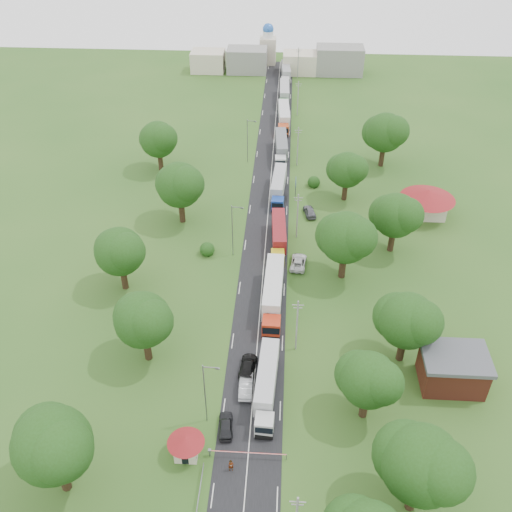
# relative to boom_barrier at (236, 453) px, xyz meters

# --- Properties ---
(ground) EXTENTS (260.00, 260.00, 0.00)m
(ground) POSITION_rel_boom_barrier_xyz_m (1.36, 25.00, -0.89)
(ground) COLOR #2A541C
(ground) RESTS_ON ground
(road) EXTENTS (8.00, 200.00, 0.04)m
(road) POSITION_rel_boom_barrier_xyz_m (1.36, 45.00, -0.89)
(road) COLOR black
(road) RESTS_ON ground
(boom_barrier) EXTENTS (9.22, 0.35, 1.18)m
(boom_barrier) POSITION_rel_boom_barrier_xyz_m (0.00, 0.00, 0.00)
(boom_barrier) COLOR slate
(boom_barrier) RESTS_ON ground
(guard_booth) EXTENTS (4.40, 4.40, 3.45)m
(guard_booth) POSITION_rel_boom_barrier_xyz_m (-5.84, -0.00, 1.27)
(guard_booth) COLOR beige
(guard_booth) RESTS_ON ground
(info_sign) EXTENTS (0.12, 3.10, 4.10)m
(info_sign) POSITION_rel_boom_barrier_xyz_m (6.56, 60.00, 2.11)
(info_sign) COLOR slate
(info_sign) RESTS_ON ground
(pole_1) EXTENTS (1.60, 0.24, 9.00)m
(pole_1) POSITION_rel_boom_barrier_xyz_m (6.86, 18.00, 3.79)
(pole_1) COLOR gray
(pole_1) RESTS_ON ground
(pole_2) EXTENTS (1.60, 0.24, 9.00)m
(pole_2) POSITION_rel_boom_barrier_xyz_m (6.86, 46.00, 3.79)
(pole_2) COLOR gray
(pole_2) RESTS_ON ground
(pole_3) EXTENTS (1.60, 0.24, 9.00)m
(pole_3) POSITION_rel_boom_barrier_xyz_m (6.86, 74.00, 3.79)
(pole_3) COLOR gray
(pole_3) RESTS_ON ground
(pole_4) EXTENTS (1.60, 0.24, 9.00)m
(pole_4) POSITION_rel_boom_barrier_xyz_m (6.86, 102.00, 3.79)
(pole_4) COLOR gray
(pole_4) RESTS_ON ground
(pole_5) EXTENTS (1.60, 0.24, 9.00)m
(pole_5) POSITION_rel_boom_barrier_xyz_m (6.86, 130.00, 3.79)
(pole_5) COLOR gray
(pole_5) RESTS_ON ground
(lamp_0) EXTENTS (2.03, 0.22, 10.00)m
(lamp_0) POSITION_rel_boom_barrier_xyz_m (-3.99, 5.00, 4.66)
(lamp_0) COLOR slate
(lamp_0) RESTS_ON ground
(lamp_1) EXTENTS (2.03, 0.22, 10.00)m
(lamp_1) POSITION_rel_boom_barrier_xyz_m (-3.99, 40.00, 4.66)
(lamp_1) COLOR slate
(lamp_1) RESTS_ON ground
(lamp_2) EXTENTS (2.03, 0.22, 10.00)m
(lamp_2) POSITION_rel_boom_barrier_xyz_m (-3.99, 75.00, 4.66)
(lamp_2) COLOR slate
(lamp_2) RESTS_ON ground
(tree_1) EXTENTS (9.60, 9.60, 12.05)m
(tree_1) POSITION_rel_boom_barrier_xyz_m (19.34, -4.83, 6.96)
(tree_1) COLOR #382616
(tree_1) RESTS_ON ground
(tree_2) EXTENTS (8.00, 8.00, 10.10)m
(tree_2) POSITION_rel_boom_barrier_xyz_m (15.35, 7.14, 5.70)
(tree_2) COLOR #382616
(tree_2) RESTS_ON ground
(tree_3) EXTENTS (8.80, 8.80, 11.07)m
(tree_3) POSITION_rel_boom_barrier_xyz_m (21.35, 17.16, 6.33)
(tree_3) COLOR #382616
(tree_3) RESTS_ON ground
(tree_4) EXTENTS (9.60, 9.60, 12.05)m
(tree_4) POSITION_rel_boom_barrier_xyz_m (14.34, 35.17, 6.96)
(tree_4) COLOR #382616
(tree_4) RESTS_ON ground
(tree_5) EXTENTS (8.80, 8.80, 11.07)m
(tree_5) POSITION_rel_boom_barrier_xyz_m (23.35, 43.16, 6.33)
(tree_5) COLOR #382616
(tree_5) RESTS_ON ground
(tree_6) EXTENTS (8.00, 8.00, 10.10)m
(tree_6) POSITION_rel_boom_barrier_xyz_m (16.35, 60.14, 5.70)
(tree_6) COLOR #382616
(tree_6) RESTS_ON ground
(tree_7) EXTENTS (9.60, 9.60, 12.05)m
(tree_7) POSITION_rel_boom_barrier_xyz_m (25.34, 75.17, 6.96)
(tree_7) COLOR #382616
(tree_7) RESTS_ON ground
(tree_9) EXTENTS (9.60, 9.60, 12.05)m
(tree_9) POSITION_rel_boom_barrier_xyz_m (-18.66, -4.83, 6.96)
(tree_9) COLOR #382616
(tree_9) RESTS_ON ground
(tree_10) EXTENTS (8.80, 8.80, 11.07)m
(tree_10) POSITION_rel_boom_barrier_xyz_m (-13.65, 15.16, 6.33)
(tree_10) COLOR #382616
(tree_10) RESTS_ON ground
(tree_11) EXTENTS (8.80, 8.80, 11.07)m
(tree_11) POSITION_rel_boom_barrier_xyz_m (-20.65, 30.16, 6.33)
(tree_11) COLOR #382616
(tree_11) RESTS_ON ground
(tree_12) EXTENTS (9.60, 9.60, 12.05)m
(tree_12) POSITION_rel_boom_barrier_xyz_m (-14.66, 50.17, 6.96)
(tree_12) COLOR #382616
(tree_12) RESTS_ON ground
(tree_13) EXTENTS (8.80, 8.80, 11.07)m
(tree_13) POSITION_rel_boom_barrier_xyz_m (-22.65, 70.16, 6.33)
(tree_13) COLOR #382616
(tree_13) RESTS_ON ground
(house_brick) EXTENTS (8.60, 6.60, 5.20)m
(house_brick) POSITION_rel_boom_barrier_xyz_m (27.36, 13.00, 1.76)
(house_brick) COLOR maroon
(house_brick) RESTS_ON ground
(house_cream) EXTENTS (10.08, 10.08, 5.80)m
(house_cream) POSITION_rel_boom_barrier_xyz_m (31.36, 55.00, 2.75)
(house_cream) COLOR beige
(house_cream) RESTS_ON ground
(distant_town) EXTENTS (52.00, 8.00, 8.00)m
(distant_town) POSITION_rel_boom_barrier_xyz_m (2.04, 135.00, 2.60)
(distant_town) COLOR gray
(distant_town) RESTS_ON ground
(church) EXTENTS (5.00, 5.00, 12.30)m
(church) POSITION_rel_boom_barrier_xyz_m (-2.64, 143.00, 4.50)
(church) COLOR beige
(church) RESTS_ON ground
(truck_0) EXTENTS (2.92, 13.78, 3.81)m
(truck_0) POSITION_rel_boom_barrier_xyz_m (3.08, 9.58, 1.13)
(truck_0) COLOR #BCBCBC
(truck_0) RESTS_ON ground
(truck_1) EXTENTS (3.03, 15.77, 4.37)m
(truck_1) POSITION_rel_boom_barrier_xyz_m (3.27, 27.30, 1.42)
(truck_1) COLOR #B62C14
(truck_1) RESTS_ON ground
(truck_2) EXTENTS (2.91, 13.54, 3.74)m
(truck_2) POSITION_rel_boom_barrier_xyz_m (3.68, 43.47, 1.09)
(truck_2) COLOR gold
(truck_2) RESTS_ON ground
(truck_3) EXTENTS (3.05, 14.01, 3.87)m
(truck_3) POSITION_rel_boom_barrier_xyz_m (3.14, 60.87, 1.16)
(truck_3) COLOR #183A95
(truck_3) RESTS_ON ground
(truck_4) EXTENTS (3.15, 14.34, 3.96)m
(truck_4) POSITION_rel_boom_barrier_xyz_m (3.25, 78.48, 1.21)
(truck_4) COLOR silver
(truck_4) RESTS_ON ground
(truck_5) EXTENTS (3.22, 15.00, 4.14)m
(truck_5) POSITION_rel_boom_barrier_xyz_m (3.49, 95.41, 1.31)
(truck_5) COLOR #B23E1B
(truck_5) RESTS_ON ground
(truck_6) EXTENTS (2.78, 14.36, 3.97)m
(truck_6) POSITION_rel_boom_barrier_xyz_m (3.27, 111.69, 1.22)
(truck_6) COLOR #246025
(truck_6) RESTS_ON ground
(truck_7) EXTENTS (3.10, 13.90, 3.84)m
(truck_7) POSITION_rel_boom_barrier_xyz_m (3.33, 128.76, 1.14)
(truck_7) COLOR #B6B6B6
(truck_7) RESTS_ON ground
(car_lane_front) EXTENTS (2.12, 4.45, 1.47)m
(car_lane_front) POSITION_rel_boom_barrier_xyz_m (-1.64, 3.82, -0.16)
(car_lane_front) COLOR black
(car_lane_front) RESTS_ON ground
(car_lane_mid) EXTENTS (1.83, 4.98, 1.63)m
(car_lane_mid) POSITION_rel_boom_barrier_xyz_m (0.36, 10.19, -0.08)
(car_lane_mid) COLOR #AEB0B7
(car_lane_mid) RESTS_ON ground
(car_lane_rear) EXTENTS (2.53, 5.31, 1.49)m
(car_lane_rear) POSITION_rel_boom_barrier_xyz_m (0.36, 13.62, -0.14)
(car_lane_rear) COLOR black
(car_lane_rear) RESTS_ON ground
(car_verge_near) EXTENTS (3.02, 5.63, 1.50)m
(car_verge_near) POSITION_rel_boom_barrier_xyz_m (7.21, 37.51, -0.14)
(car_verge_near) COLOR silver
(car_verge_near) RESTS_ON ground
(car_verge_far) EXTENTS (2.80, 4.93, 1.58)m
(car_verge_far) POSITION_rel_boom_barrier_xyz_m (9.36, 53.69, -0.10)
(car_verge_far) COLOR #52545A
(car_verge_far) RESTS_ON ground
(pedestrian_near) EXTENTS (0.69, 0.51, 1.73)m
(pedestrian_near) POSITION_rel_boom_barrier_xyz_m (-0.46, -1.74, -0.03)
(pedestrian_near) COLOR gray
(pedestrian_near) RESTS_ON ground
(pedestrian_booth) EXTENTS (0.91, 1.00, 1.67)m
(pedestrian_booth) POSITION_rel_boom_barrier_xyz_m (-4.80, -1.00, -0.05)
(pedestrian_booth) COLOR gray
(pedestrian_booth) RESTS_ON ground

